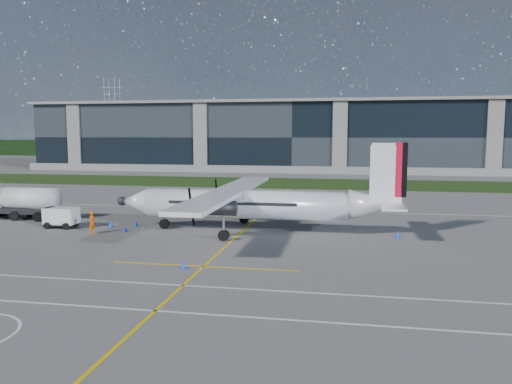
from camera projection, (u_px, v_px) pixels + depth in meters
ground at (270, 188)px, 76.61m from camera, size 400.00×400.00×0.00m
grass_strip at (277, 183)px, 84.43m from camera, size 400.00×18.00×0.04m
terminal_building at (297, 137)px, 114.82m from camera, size 120.00×20.00×15.00m
tree_line at (314, 149)px, 173.95m from camera, size 400.00×6.00×6.00m
pylon_west at (113, 117)px, 196.73m from camera, size 9.00×4.60×30.00m
yellow_taxiway_centerline at (252, 222)px, 46.77m from camera, size 0.20×70.00×0.01m
white_lane_line at (96, 307)px, 23.86m from camera, size 90.00×0.15×0.01m
turboprop_aircraft at (256, 187)px, 41.67m from camera, size 24.37×25.27×7.58m
fuel_tanker_truck at (15, 203)px, 48.71m from camera, size 8.23×2.67×3.09m
baggage_tug at (61, 218)px, 44.00m from camera, size 2.98×1.79×1.79m
ground_crew_person at (92, 221)px, 41.43m from camera, size 0.67×0.90×2.13m
safety_cone_nose_port at (125, 229)px, 42.29m from camera, size 0.36×0.36×0.50m
safety_cone_stbdwing at (259, 207)px, 54.57m from camera, size 0.36×0.36×0.50m
safety_cone_tail at (397, 234)px, 39.88m from camera, size 0.36×0.36×0.50m
safety_cone_portwing at (184, 265)px, 30.60m from camera, size 0.36×0.36×0.50m
safety_cone_nose_stbd at (136, 223)px, 44.77m from camera, size 0.36×0.36×0.50m
safety_cone_fwd at (111, 224)px, 44.65m from camera, size 0.36×0.36×0.50m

